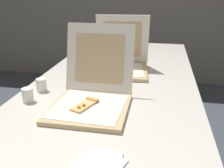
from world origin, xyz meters
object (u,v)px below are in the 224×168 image
at_px(cup_white_far, 88,58).
at_px(napkin_pile, 100,165).
at_px(pizza_box_front, 92,96).
at_px(cup_white_near_left, 28,95).
at_px(pizza_box_middle, 121,64).
at_px(cup_white_near_center, 41,85).
at_px(table, 114,89).
at_px(cup_white_mid, 71,74).

distance_m(cup_white_far, napkin_pile, 1.20).
xyz_separation_m(pizza_box_front, cup_white_near_left, (-0.33, -0.01, -0.02)).
bearing_deg(napkin_pile, pizza_box_middle, 94.99).
bearing_deg(cup_white_near_center, pizza_box_front, -22.32).
bearing_deg(pizza_box_middle, cup_white_far, 146.97).
height_order(table, napkin_pile, napkin_pile).
distance_m(cup_white_far, cup_white_mid, 0.36).
bearing_deg(cup_white_mid, napkin_pile, -64.67).
bearing_deg(pizza_box_front, cup_white_near_center, 157.52).
bearing_deg(cup_white_mid, cup_white_far, 88.49).
bearing_deg(napkin_pile, pizza_box_front, 108.11).
relative_size(pizza_box_middle, cup_white_far, 5.42).
height_order(table, cup_white_near_left, cup_white_near_left).
xyz_separation_m(cup_white_far, cup_white_mid, (-0.01, -0.36, 0.00)).
xyz_separation_m(pizza_box_middle, cup_white_mid, (-0.28, -0.22, -0.02)).
distance_m(table, cup_white_far, 0.47).
relative_size(cup_white_near_left, napkin_pile, 0.38).
relative_size(pizza_box_middle, cup_white_near_left, 5.42).
relative_size(table, cup_white_mid, 32.50).
bearing_deg(pizza_box_middle, cup_white_near_center, -136.15).
relative_size(cup_white_mid, napkin_pile, 0.38).
xyz_separation_m(cup_white_mid, napkin_pile, (0.37, -0.78, -0.03)).
distance_m(pizza_box_middle, cup_white_near_center, 0.58).
bearing_deg(cup_white_far, cup_white_near_left, -99.01).
bearing_deg(cup_white_near_left, napkin_pile, -41.52).
height_order(cup_white_mid, cup_white_near_center, same).
distance_m(table, pizza_box_front, 0.36).
xyz_separation_m(cup_white_near_center, cup_white_near_left, (-0.01, -0.14, 0.00)).
distance_m(cup_white_near_center, cup_white_near_left, 0.14).
bearing_deg(napkin_pile, cup_white_near_left, 138.48).
bearing_deg(pizza_box_middle, table, -95.77).
height_order(cup_white_mid, cup_white_near_left, same).
relative_size(cup_white_far, cup_white_near_center, 1.00).
relative_size(cup_white_far, napkin_pile, 0.38).
height_order(cup_white_far, napkin_pile, cup_white_far).
relative_size(table, cup_white_near_center, 32.50).
height_order(pizza_box_middle, cup_white_near_left, pizza_box_middle).
relative_size(pizza_box_front, cup_white_near_center, 6.32).
relative_size(pizza_box_middle, cup_white_near_center, 5.42).
distance_m(cup_white_mid, napkin_pile, 0.87).
height_order(pizza_box_middle, cup_white_near_center, pizza_box_middle).
height_order(table, cup_white_near_center, cup_white_near_center).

